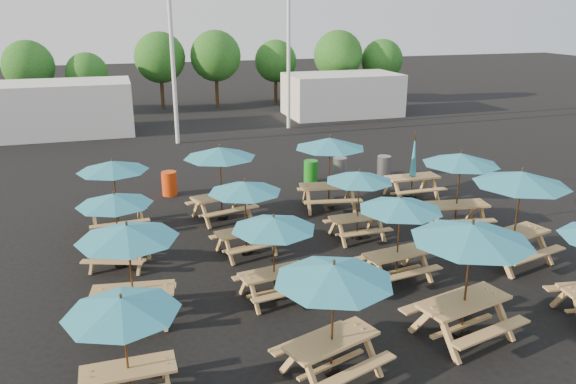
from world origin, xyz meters
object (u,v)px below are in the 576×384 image
object	(u,v)px
picnic_unit_10	(359,180)
picnic_unit_11	(330,147)
waste_bin_0	(169,183)
waste_bin_2	(340,169)
picnic_unit_7	(220,156)
picnic_unit_2	(115,203)
picnic_unit_6	(245,191)
picnic_unit_4	(334,278)
picnic_unit_15	(413,171)
picnic_unit_9	(400,208)
picnic_unit_0	(122,311)
picnic_unit_5	(274,227)
picnic_unit_13	(521,183)
picnic_unit_14	(461,163)
picnic_unit_1	(128,237)
waste_bin_3	(384,167)
picnic_unit_8	(471,238)
waste_bin_1	(311,172)
picnic_unit_3	(113,169)

from	to	relation	value
picnic_unit_10	picnic_unit_11	bearing A→B (deg)	83.99
picnic_unit_10	waste_bin_0	bearing A→B (deg)	127.54
waste_bin_2	picnic_unit_7	bearing A→B (deg)	-150.71
picnic_unit_2	picnic_unit_6	bearing A→B (deg)	17.02
picnic_unit_4	picnic_unit_15	xyz separation A→B (m)	(6.51, 8.76, -0.99)
picnic_unit_9	picnic_unit_11	bearing A→B (deg)	78.42
picnic_unit_4	waste_bin_2	size ratio (longest dim) A/B	3.12
picnic_unit_0	picnic_unit_7	xyz separation A→B (m)	(3.19, 8.38, 0.31)
picnic_unit_11	waste_bin_2	world-z (taller)	picnic_unit_11
picnic_unit_5	picnic_unit_13	bearing A→B (deg)	-8.75
picnic_unit_14	waste_bin_0	xyz separation A→B (m)	(-8.11, 5.90, -1.66)
picnic_unit_4	picnic_unit_5	distance (m)	3.12
picnic_unit_1	picnic_unit_2	distance (m)	2.91
waste_bin_0	waste_bin_3	world-z (taller)	same
picnic_unit_5	waste_bin_0	xyz separation A→B (m)	(-1.55, 8.53, -1.35)
picnic_unit_8	picnic_unit_10	size ratio (longest dim) A/B	1.40
waste_bin_3	picnic_unit_15	bearing A→B (deg)	-94.38
picnic_unit_14	waste_bin_1	world-z (taller)	picnic_unit_14
picnic_unit_9	picnic_unit_1	bearing A→B (deg)	172.37
picnic_unit_3	picnic_unit_13	distance (m)	11.45
picnic_unit_5	waste_bin_3	xyz separation A→B (m)	(6.93, 8.29, -1.35)
picnic_unit_3	waste_bin_1	xyz separation A→B (m)	(7.30, 2.94, -1.49)
picnic_unit_14	picnic_unit_15	bearing A→B (deg)	95.34
picnic_unit_4	picnic_unit_14	bearing A→B (deg)	23.59
picnic_unit_3	picnic_unit_7	xyz separation A→B (m)	(3.23, 0.04, 0.16)
picnic_unit_14	picnic_unit_7	bearing A→B (deg)	164.79
picnic_unit_7	picnic_unit_13	xyz separation A→B (m)	(6.79, -5.56, 0.14)
picnic_unit_13	waste_bin_1	xyz separation A→B (m)	(-2.73, 8.47, -1.79)
waste_bin_0	picnic_unit_0	bearing A→B (deg)	-99.12
picnic_unit_0	picnic_unit_11	distance (m)	10.77
picnic_unit_14	waste_bin_1	xyz separation A→B (m)	(-2.67, 5.86, -1.66)
picnic_unit_4	waste_bin_3	xyz separation A→B (m)	(6.71, 11.40, -1.54)
picnic_unit_3	picnic_unit_11	world-z (taller)	picnic_unit_11
picnic_unit_15	waste_bin_3	distance (m)	2.70
picnic_unit_6	picnic_unit_10	xyz separation A→B (m)	(3.38, 0.10, -0.03)
picnic_unit_5	picnic_unit_14	world-z (taller)	picnic_unit_14
picnic_unit_5	picnic_unit_11	bearing A→B (deg)	48.71
picnic_unit_0	picnic_unit_1	size ratio (longest dim) A/B	0.84
picnic_unit_4	waste_bin_0	distance (m)	11.87
picnic_unit_7	picnic_unit_11	xyz separation A→B (m)	(3.67, -0.08, 0.07)
picnic_unit_2	waste_bin_0	xyz separation A→B (m)	(1.86, 5.68, -1.33)
picnic_unit_6	picnic_unit_14	xyz separation A→B (m)	(6.61, -0.05, 0.27)
picnic_unit_5	picnic_unit_15	size ratio (longest dim) A/B	0.93
picnic_unit_4	picnic_unit_5	xyz separation A→B (m)	(-0.22, 3.11, -0.20)
picnic_unit_5	waste_bin_1	xyz separation A→B (m)	(3.89, 8.49, -1.35)
waste_bin_2	picnic_unit_15	bearing A→B (deg)	-61.31
picnic_unit_15	waste_bin_2	size ratio (longest dim) A/B	2.74
picnic_unit_5	picnic_unit_6	distance (m)	2.68
picnic_unit_7	picnic_unit_2	bearing A→B (deg)	-154.70
picnic_unit_2	picnic_unit_6	xyz separation A→B (m)	(3.36, -0.16, 0.06)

